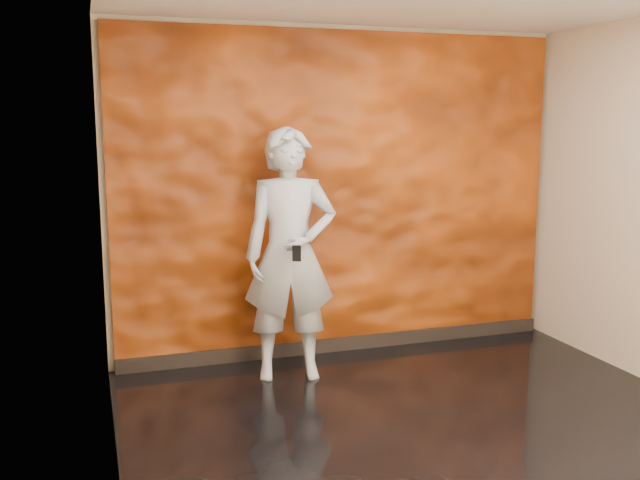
{
  "coord_description": "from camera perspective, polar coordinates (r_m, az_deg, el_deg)",
  "views": [
    {
      "loc": [
        -2.09,
        -3.78,
        2.01
      ],
      "look_at": [
        -0.55,
        0.92,
        1.18
      ],
      "focal_mm": 40.0,
      "sensor_mm": 36.0,
      "label": 1
    }
  ],
  "objects": [
    {
      "name": "room",
      "position": [
        4.36,
        10.67,
        1.3
      ],
      "size": [
        4.02,
        4.02,
        2.81
      ],
      "color": "black",
      "rests_on": "ground"
    },
    {
      "name": "feature_wall",
      "position": [
        6.14,
        1.82,
        3.63
      ],
      "size": [
        3.9,
        0.06,
        2.75
      ],
      "primitive_type": "cube",
      "color": "#C24C0D",
      "rests_on": "ground"
    },
    {
      "name": "baseboard",
      "position": [
        6.38,
        1.88,
        -8.29
      ],
      "size": [
        3.9,
        0.04,
        0.12
      ],
      "primitive_type": "cube",
      "color": "black",
      "rests_on": "ground"
    },
    {
      "name": "man",
      "position": [
        5.54,
        -2.4,
        -1.18
      ],
      "size": [
        0.79,
        0.6,
        1.97
      ],
      "primitive_type": "imported",
      "rotation": [
        0.0,
        0.0,
        -0.19
      ],
      "color": "#90959D",
      "rests_on": "ground"
    },
    {
      "name": "phone",
      "position": [
        5.25,
        -1.88,
        -1.07
      ],
      "size": [
        0.06,
        0.04,
        0.12
      ],
      "primitive_type": "cube",
      "rotation": [
        0.0,
        0.0,
        -0.43
      ],
      "color": "black",
      "rests_on": "man"
    }
  ]
}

